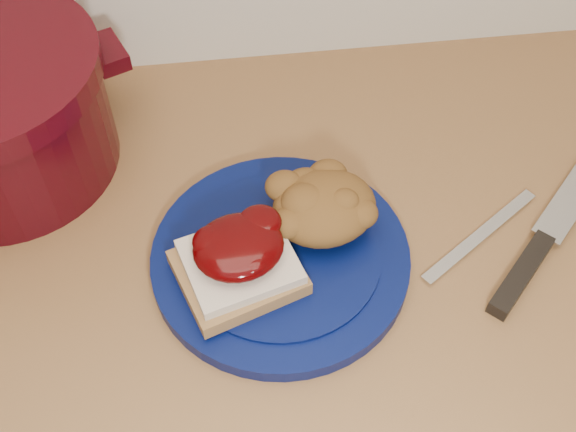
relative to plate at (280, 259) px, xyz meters
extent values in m
cube|color=beige|center=(0.00, 0.01, -0.48)|extent=(4.00, 0.60, 0.86)
cylinder|color=#040D41|center=(0.00, 0.00, 0.00)|extent=(0.31, 0.31, 0.02)
cube|color=olive|center=(-0.04, -0.02, 0.02)|extent=(0.13, 0.12, 0.02)
cube|color=beige|center=(-0.04, -0.02, 0.03)|extent=(0.12, 0.11, 0.01)
ellipsoid|color=#320102|center=(-0.04, -0.02, 0.05)|extent=(0.10, 0.09, 0.03)
ellipsoid|color=brown|center=(0.05, 0.03, 0.04)|extent=(0.12, 0.11, 0.05)
cube|color=black|center=(0.23, -0.05, 0.00)|extent=(0.09, 0.09, 0.02)
cube|color=silver|center=(0.21, 0.01, -0.01)|extent=(0.14, 0.10, 0.00)
cube|color=#34050B|center=(-0.16, 0.22, 0.09)|extent=(0.05, 0.06, 0.02)
camera|label=1|loc=(-0.04, -0.40, 0.59)|focal=45.00mm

